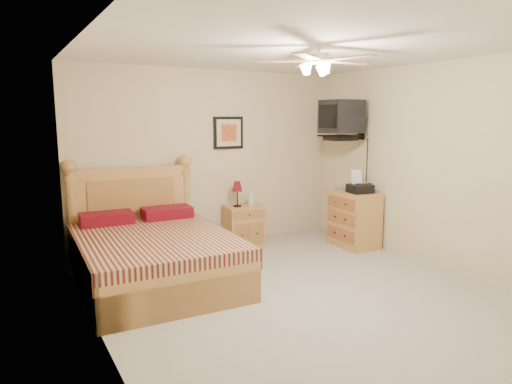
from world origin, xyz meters
TOP-DOWN VIEW (x-y plane):
  - floor at (0.00, 0.00)m, footprint 4.50×4.50m
  - ceiling at (0.00, 0.00)m, footprint 4.00×4.50m
  - wall_back at (0.00, 2.25)m, footprint 4.00×0.04m
  - wall_left at (-2.00, 0.00)m, footprint 0.04×4.50m
  - wall_right at (2.00, 0.00)m, footprint 0.04×4.50m
  - bed at (-1.21, 1.12)m, footprint 1.66×2.13m
  - nightstand at (0.40, 2.00)m, footprint 0.56×0.44m
  - table_lamp at (0.30, 2.02)m, footprint 0.25×0.25m
  - lotion_bottle at (0.51, 2.00)m, footprint 0.10×0.10m
  - framed_picture at (0.27, 2.23)m, footprint 0.46×0.04m
  - dresser at (1.73, 1.15)m, footprint 0.49×0.69m
  - fax_machine at (1.73, 1.05)m, footprint 0.34×0.35m
  - magazine_lower at (1.69, 1.39)m, footprint 0.25×0.28m
  - magazine_upper at (1.70, 1.38)m, footprint 0.26×0.32m
  - wall_tv at (1.75, 1.34)m, footprint 0.56×0.46m
  - ceiling_fan at (0.00, -0.20)m, footprint 1.14×1.14m

SIDE VIEW (x-z plane):
  - floor at x=0.00m, z-range 0.00..0.00m
  - nightstand at x=0.40m, z-range 0.00..0.57m
  - dresser at x=1.73m, z-range 0.00..0.80m
  - bed at x=-1.21m, z-range 0.00..1.34m
  - lotion_bottle at x=0.51m, z-range 0.57..0.79m
  - table_lamp at x=0.30m, z-range 0.57..0.94m
  - magazine_lower at x=1.69m, z-range 0.80..0.82m
  - magazine_upper at x=1.70m, z-range 0.82..0.84m
  - fax_machine at x=1.73m, z-range 0.80..1.11m
  - wall_back at x=0.00m, z-range 0.00..2.50m
  - wall_left at x=-2.00m, z-range 0.00..2.50m
  - wall_right at x=2.00m, z-range 0.00..2.50m
  - framed_picture at x=0.27m, z-range 1.39..1.85m
  - wall_tv at x=1.75m, z-range 1.52..2.10m
  - ceiling_fan at x=0.00m, z-range 2.22..2.50m
  - ceiling at x=0.00m, z-range 2.48..2.52m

